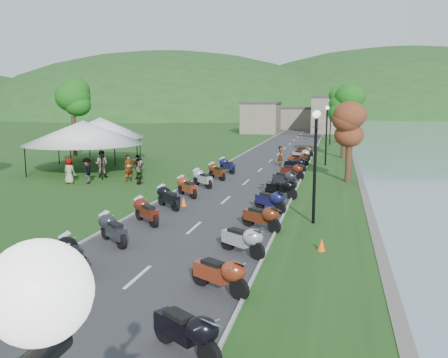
# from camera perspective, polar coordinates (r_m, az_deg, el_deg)

# --- Properties ---
(road) EXTENTS (7.00, 120.00, 0.02)m
(road) POSITION_cam_1_polar(r_m,az_deg,el_deg) (43.86, 5.62, 2.18)
(road) COLOR #323234
(road) RESTS_ON ground
(hills_backdrop) EXTENTS (360.00, 120.00, 76.00)m
(hills_backdrop) POSITION_cam_1_polar(r_m,az_deg,el_deg) (203.28, 11.91, 7.62)
(hills_backdrop) COLOR #285621
(hills_backdrop) RESTS_ON ground
(far_building) EXTENTS (18.00, 16.00, 5.00)m
(far_building) POSITION_cam_1_polar(r_m,az_deg,el_deg) (88.52, 8.40, 7.35)
(far_building) COLOR slate
(far_building) RESTS_ON ground
(moto_row_left) EXTENTS (2.60, 40.20, 1.10)m
(moto_row_left) POSITION_cam_1_polar(r_m,az_deg,el_deg) (18.78, -13.09, -6.05)
(moto_row_left) COLOR #331411
(moto_row_left) RESTS_ON ground
(moto_row_right) EXTENTS (2.60, 40.70, 1.10)m
(moto_row_right) POSITION_cam_1_polar(r_m,az_deg,el_deg) (28.84, 7.05, -0.51)
(moto_row_right) COLOR #331411
(moto_row_right) RESTS_ON ground
(vendor_tent_main) EXTENTS (6.05, 6.05, 4.00)m
(vendor_tent_main) POSITION_cam_1_polar(r_m,az_deg,el_deg) (37.95, -16.48, 3.75)
(vendor_tent_main) COLOR white
(vendor_tent_main) RESTS_ON ground
(vendor_tent_side) EXTENTS (5.33, 5.33, 4.00)m
(vendor_tent_side) POSITION_cam_1_polar(r_m,az_deg,el_deg) (44.72, -14.60, 4.62)
(vendor_tent_side) COLOR white
(vendor_tent_side) RESTS_ON ground
(tree_lakeside) EXTENTS (2.25, 2.25, 6.26)m
(tree_lakeside) POSITION_cam_1_polar(r_m,az_deg,el_deg) (33.03, 14.88, 5.00)
(tree_lakeside) COLOR #1D6E18
(tree_lakeside) RESTS_ON ground
(pedestrian_a) EXTENTS (0.79, 0.84, 1.87)m
(pedestrian_a) POSITION_cam_1_polar(r_m,az_deg,el_deg) (33.17, -11.34, -0.30)
(pedestrian_a) COLOR slate
(pedestrian_a) RESTS_ON ground
(pedestrian_b) EXTENTS (1.00, 0.63, 1.95)m
(pedestrian_b) POSITION_cam_1_polar(r_m,az_deg,el_deg) (35.44, -14.46, 0.20)
(pedestrian_b) COLOR slate
(pedestrian_b) RESTS_ON ground
(pedestrian_c) EXTENTS (0.94, 1.21, 1.74)m
(pedestrian_c) POSITION_cam_1_polar(r_m,az_deg,el_deg) (32.93, -16.06, -0.55)
(pedestrian_c) COLOR slate
(pedestrian_c) RESTS_ON ground
(traffic_cone_near) EXTENTS (0.35, 0.35, 0.54)m
(traffic_cone_near) POSITION_cam_1_polar(r_m,az_deg,el_deg) (14.75, -21.50, -11.92)
(traffic_cone_near) COLOR #F2590C
(traffic_cone_near) RESTS_ON ground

